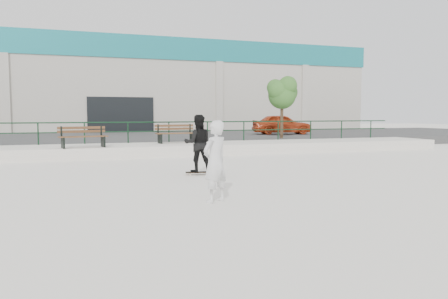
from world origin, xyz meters
name	(u,v)px	position (x,y,z in m)	size (l,w,h in m)	color
ground	(217,188)	(0.00, 0.00, 0.00)	(120.00, 120.00, 0.00)	white
ledge	(154,150)	(0.00, 9.50, 0.25)	(30.00, 3.00, 0.50)	silver
parking_strip	(131,139)	(0.00, 18.00, 0.25)	(60.00, 14.00, 0.50)	#3C3C3C
railing	(149,127)	(0.00, 10.80, 1.24)	(28.00, 0.06, 1.03)	#13351E
commercial_building	(112,85)	(0.00, 31.99, 4.58)	(44.20, 16.33, 8.00)	#B0A99D
bench_left	(83,137)	(-3.12, 8.47, 0.95)	(2.02, 0.94, 0.90)	#542E1C
bench_right	(176,134)	(1.19, 10.10, 0.95)	(2.03, 0.81, 0.91)	#542E1C
tree	(282,92)	(7.86, 12.06, 3.14)	(1.98, 1.76, 3.53)	brown
red_car	(282,124)	(10.12, 16.63, 1.19)	(1.62, 4.04, 1.38)	#AB3515
skateboard	(198,172)	(0.19, 2.53, 0.07)	(0.80, 0.32, 0.09)	black
standing_skater	(198,143)	(0.19, 2.53, 0.99)	(0.87, 0.68, 1.79)	black
seated_skater	(215,162)	(-0.61, -1.69, 0.89)	(0.65, 0.42, 1.77)	silver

